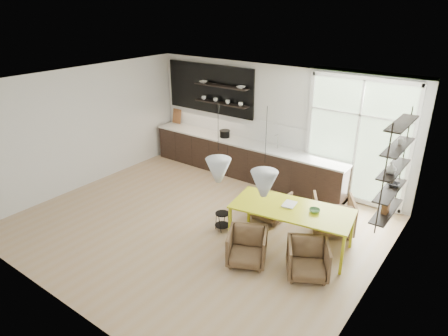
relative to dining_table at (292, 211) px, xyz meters
The scene contains 11 objects.
room 1.62m from the dining_table, 154.78° to the left, with size 7.02×6.01×2.91m.
kitchen_run 3.41m from the dining_table, 139.50° to the left, with size 5.54×0.69×2.75m.
right_shelving 1.86m from the dining_table, 25.51° to the left, with size 0.26×1.22×1.90m.
dining_table is the anchor object (origin of this frame).
armchair_back_left 1.15m from the dining_table, 139.86° to the left, with size 0.66×0.68×0.62m, color brown.
armchair_back_right 1.14m from the dining_table, 66.12° to the left, with size 0.78×0.80×0.73m, color brown.
armchair_front_left 1.09m from the dining_table, 111.61° to the right, with size 0.66×0.68×0.62m, color brown.
armchair_front_right 1.00m from the dining_table, 43.65° to the right, with size 0.67×0.69×0.63m, color brown.
wire_stool 1.48m from the dining_table, 166.93° to the right, with size 0.30×0.30×0.38m.
table_book 0.23m from the dining_table, 163.51° to the left, with size 0.23×0.30×0.03m, color white.
table_bowl 0.42m from the dining_table, 15.01° to the left, with size 0.20×0.20×0.06m, color #50814C.
Camera 1 is at (4.70, -5.44, 4.34)m, focal length 32.00 mm.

